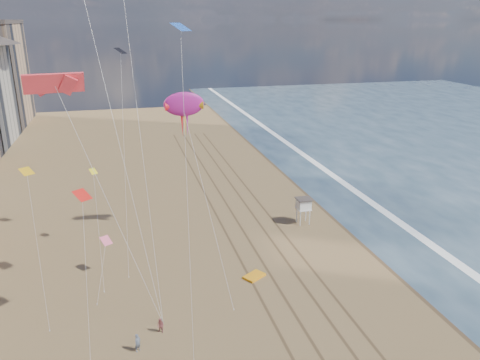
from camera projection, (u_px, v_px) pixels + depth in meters
name	position (u px, v px, depth m)	size (l,w,h in m)	color
wet_sand	(339.00, 199.00, 74.25)	(260.00, 260.00, 0.00)	#42301E
foam	(363.00, 196.00, 75.25)	(260.00, 260.00, 0.00)	white
tracks	(257.00, 237.00, 61.20)	(7.68, 120.00, 0.01)	brown
lifeguard_stand	(304.00, 204.00, 64.39)	(2.04, 2.04, 3.68)	white
grounded_kite	(254.00, 276.00, 51.57)	(2.32, 1.47, 0.26)	#FF9F15
show_kite	(184.00, 105.00, 56.76)	(4.71, 9.82, 24.67)	#AC1A82
kite_flyer_a	(138.00, 343.00, 39.86)	(0.61, 0.40, 1.67)	slate
kite_flyer_b	(161.00, 326.00, 42.24)	(0.70, 0.55, 1.45)	#9A4E50
small_kites	(100.00, 141.00, 45.83)	(17.10, 18.43, 23.02)	#FD6286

